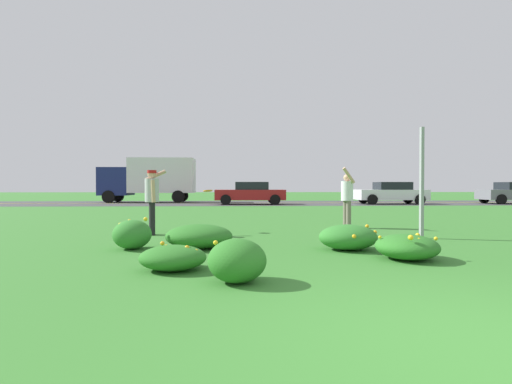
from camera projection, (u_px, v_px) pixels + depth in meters
ground_plane at (287, 217)px, 15.27m from camera, size 120.00×120.00×0.00m
highway_strip at (264, 203)px, 27.74m from camera, size 120.00×8.04×0.01m
highway_center_stripe at (264, 203)px, 27.74m from camera, size 120.00×0.16×0.00m
daylily_clump_front_center at (407, 247)px, 6.54m from camera, size 1.01×1.09×0.45m
daylily_clump_front_right at (173, 258)px, 5.70m from camera, size 0.96×0.84×0.40m
daylily_clump_mid_left at (199, 236)px, 7.72m from camera, size 1.30×1.13×0.46m
daylily_clump_near_camera at (237, 260)px, 4.97m from camera, size 0.74×0.76×0.55m
daylily_clump_mid_right at (132, 234)px, 7.59m from camera, size 0.73×0.74×0.62m
daylily_clump_mid_center at (348, 237)px, 7.50m from camera, size 1.10×0.93×0.48m
sign_post_near_path at (422, 183)px, 9.11m from camera, size 0.07×0.10×2.55m
person_thrower_red_cap_gray_shirt at (152, 195)px, 9.77m from camera, size 0.53×0.57×1.61m
person_catcher_white_shirt at (347, 196)px, 11.39m from camera, size 0.40×0.54×1.73m
frisbee_orange at (208, 191)px, 10.45m from camera, size 0.25×0.25×0.08m
car_white_center_left at (391, 193)px, 26.33m from camera, size 4.50×2.00×1.45m
car_red_center_right at (250, 193)px, 25.88m from camera, size 4.50×2.00×1.45m
box_truck_navy at (150, 178)px, 29.12m from camera, size 6.70×2.46×3.20m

